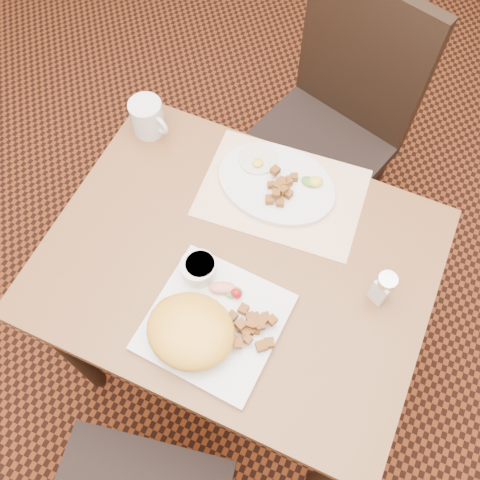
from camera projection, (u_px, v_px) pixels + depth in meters
name	position (u px, v px, depth m)	size (l,w,h in m)	color
ground	(238.00, 349.00, 1.92)	(8.00, 8.00, 0.00)	black
table	(238.00, 278.00, 1.35)	(0.90, 0.70, 0.75)	brown
chair_far	(332.00, 120.00, 1.72)	(0.52, 0.53, 0.97)	black
placemat	(282.00, 193.00, 1.34)	(0.40, 0.28, 0.00)	white
plate_square	(215.00, 322.00, 1.18)	(0.28, 0.28, 0.02)	silver
plate_oval	(276.00, 184.00, 1.34)	(0.30, 0.23, 0.02)	silver
hollandaise_mound	(190.00, 331.00, 1.13)	(0.19, 0.17, 0.07)	gold
ramekin	(199.00, 268.00, 1.20)	(0.08, 0.08, 0.04)	silver
garnish_sq	(228.00, 290.00, 1.19)	(0.08, 0.05, 0.03)	#387223
fried_egg	(258.00, 159.00, 1.36)	(0.10, 0.10, 0.02)	white
garnish_ov	(313.00, 182.00, 1.33)	(0.06, 0.04, 0.02)	#387223
salt_shaker	(383.00, 288.00, 1.17)	(0.06, 0.06, 0.10)	white
coffee_mug	(148.00, 117.00, 1.39)	(0.12, 0.09, 0.10)	silver
home_fries_sq	(251.00, 328.00, 1.15)	(0.12, 0.10, 0.04)	brown
home_fries_ov	(281.00, 187.00, 1.31)	(0.08, 0.11, 0.03)	brown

